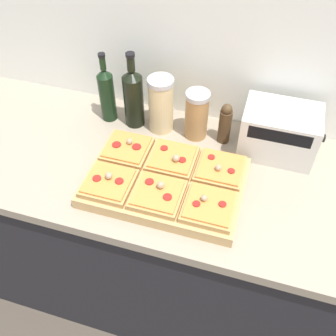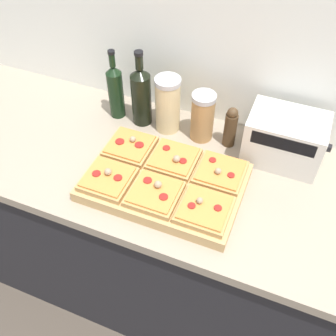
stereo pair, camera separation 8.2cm
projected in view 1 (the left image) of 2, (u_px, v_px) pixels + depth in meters
name	position (u px, v px, depth m)	size (l,w,h in m)	color
wall_back	(205.00, 30.00, 1.38)	(6.00, 0.06, 2.50)	silver
kitchen_counter	(174.00, 239.00, 1.72)	(2.63, 0.67, 0.90)	#232328
cutting_board	(165.00, 182.00, 1.33)	(0.52, 0.35, 0.04)	tan
pizza_slice_back_left	(127.00, 149.00, 1.39)	(0.16, 0.16, 0.05)	tan
pizza_slice_back_center	(173.00, 159.00, 1.36)	(0.16, 0.16, 0.05)	tan
pizza_slice_back_right	(220.00, 169.00, 1.32)	(0.16, 0.16, 0.05)	tan
pizza_slice_front_left	(109.00, 183.00, 1.28)	(0.16, 0.16, 0.05)	tan
pizza_slice_front_center	(158.00, 194.00, 1.25)	(0.16, 0.16, 0.05)	tan
pizza_slice_front_right	(209.00, 206.00, 1.21)	(0.16, 0.16, 0.05)	tan
olive_oil_bottle	(107.00, 93.00, 1.51)	(0.06, 0.06, 0.29)	black
wine_bottle	(133.00, 97.00, 1.48)	(0.08, 0.08, 0.31)	black
grain_jar_tall	(161.00, 105.00, 1.47)	(0.10, 0.10, 0.23)	beige
grain_jar_short	(197.00, 115.00, 1.45)	(0.09, 0.09, 0.19)	#AD7F4C
pepper_mill	(225.00, 124.00, 1.44)	(0.05, 0.05, 0.17)	#47331E
toaster_oven	(279.00, 132.00, 1.40)	(0.29, 0.18, 0.18)	beige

